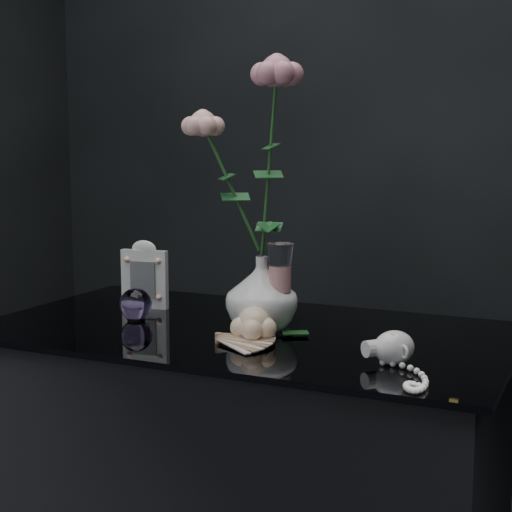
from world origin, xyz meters
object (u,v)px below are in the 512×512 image
at_px(picture_frame, 145,274).
at_px(loose_rose, 254,324).
at_px(paperweight, 136,304).
at_px(wine_glass, 280,289).
at_px(pearl_jar, 394,346).
at_px(vase, 262,294).

relative_size(picture_frame, loose_rose, 0.80).
distance_m(picture_frame, paperweight, 0.13).
xyz_separation_m(wine_glass, pearl_jar, (0.26, -0.12, -0.06)).
bearing_deg(wine_glass, picture_frame, 165.56).
height_order(picture_frame, pearl_jar, picture_frame).
bearing_deg(paperweight, pearl_jar, -9.68).
bearing_deg(vase, paperweight, -175.30).
xyz_separation_m(vase, pearl_jar, (0.30, -0.12, -0.04)).
xyz_separation_m(vase, picture_frame, (-0.33, 0.09, 0.00)).
relative_size(paperweight, loose_rose, 0.36).
height_order(picture_frame, paperweight, picture_frame).
relative_size(vase, picture_frame, 0.97).
relative_size(vase, wine_glass, 0.84).
relative_size(wine_glass, pearl_jar, 0.84).
xyz_separation_m(picture_frame, loose_rose, (0.35, -0.17, -0.04)).
bearing_deg(vase, picture_frame, 164.55).
bearing_deg(wine_glass, pearl_jar, -24.45).
bearing_deg(loose_rose, vase, 105.71).
bearing_deg(loose_rose, wine_glass, 76.65).
relative_size(picture_frame, pearl_jar, 0.73).
distance_m(wine_glass, loose_rose, 0.10).
height_order(vase, loose_rose, vase).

